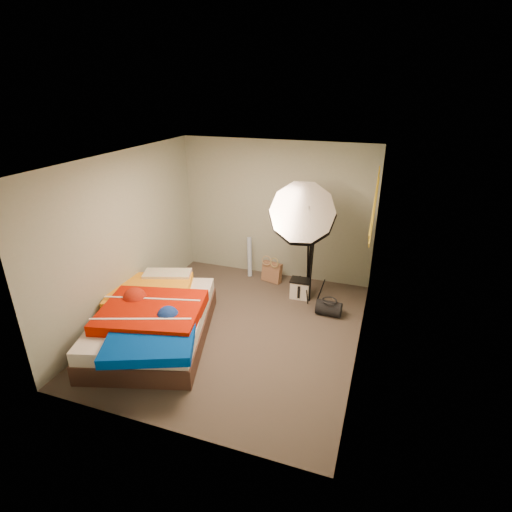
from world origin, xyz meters
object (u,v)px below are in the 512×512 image
at_px(camera_case, 300,289).
at_px(camera_tripod, 311,252).
at_px(bed, 153,320).
at_px(duffel_bag, 329,308).
at_px(photo_umbrella, 303,215).
at_px(tote_bag, 272,272).
at_px(wrapping_roll, 250,257).

height_order(camera_case, camera_tripod, camera_tripod).
height_order(camera_case, bed, bed).
relative_size(duffel_bag, bed, 0.16).
bearing_deg(photo_umbrella, bed, -136.38).
xyz_separation_m(tote_bag, wrapping_roll, (-0.47, 0.12, 0.19)).
distance_m(wrapping_roll, photo_umbrella, 1.79).
bearing_deg(duffel_bag, camera_case, 146.53).
bearing_deg(duffel_bag, photo_umbrella, 162.89).
bearing_deg(bed, camera_tripod, 48.94).
bearing_deg(tote_bag, camera_tripod, -2.12).
bearing_deg(duffel_bag, tote_bag, 147.62).
height_order(wrapping_roll, photo_umbrella, photo_umbrella).
distance_m(bed, camera_tripod, 2.76).
bearing_deg(photo_umbrella, tote_bag, 135.60).
xyz_separation_m(tote_bag, photo_umbrella, (0.66, -0.64, 1.35)).
xyz_separation_m(camera_case, camera_tripod, (0.10, 0.20, 0.62)).
bearing_deg(tote_bag, camera_case, -19.36).
bearing_deg(wrapping_roll, camera_case, -26.25).
relative_size(wrapping_roll, camera_case, 2.41).
relative_size(duffel_bag, photo_umbrella, 0.18).
bearing_deg(camera_tripod, bed, -131.06).
bearing_deg(camera_tripod, camera_case, -117.16).
xyz_separation_m(wrapping_roll, photo_umbrella, (1.13, -0.76, 1.16)).
relative_size(camera_case, duffel_bag, 0.80).
height_order(bed, photo_umbrella, photo_umbrella).
bearing_deg(camera_tripod, photo_umbrella, -100.33).
bearing_deg(wrapping_roll, duffel_bag, -29.83).
bearing_deg(camera_case, camera_tripod, 60.59).
relative_size(wrapping_roll, bed, 0.30).
height_order(wrapping_roll, camera_tripod, camera_tripod).
xyz_separation_m(photo_umbrella, camera_tripod, (0.08, 0.42, -0.76)).
bearing_deg(tote_bag, bed, -100.06).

